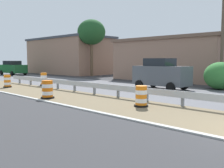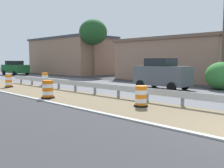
{
  "view_description": "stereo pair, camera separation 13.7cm",
  "coord_description": "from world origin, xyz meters",
  "px_view_note": "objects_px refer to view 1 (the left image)",
  "views": [
    {
      "loc": [
        -8.12,
        -1.64,
        2.13
      ],
      "look_at": [
        1.0,
        7.19,
        0.92
      ],
      "focal_mm": 40.58,
      "sensor_mm": 36.0,
      "label": 1
    },
    {
      "loc": [
        -8.02,
        -1.74,
        2.13
      ],
      "look_at": [
        1.0,
        7.19,
        0.92
      ],
      "focal_mm": 40.58,
      "sensor_mm": 36.0,
      "label": 2
    }
  ],
  "objects_px": {
    "utility_pole_near": "(223,29)",
    "traffic_barrel_far": "(7,82)",
    "traffic_barrel_nearest": "(141,97)",
    "traffic_barrel_close": "(47,90)",
    "car_mid_far_lane": "(161,74)",
    "traffic_barrel_mid": "(44,80)",
    "car_trailing_near_lane": "(13,68)"
  },
  "relations": [
    {
      "from": "car_mid_far_lane",
      "to": "utility_pole_near",
      "type": "xyz_separation_m",
      "value": [
        4.82,
        -2.45,
        3.46
      ]
    },
    {
      "from": "traffic_barrel_mid",
      "to": "car_trailing_near_lane",
      "type": "distance_m",
      "value": 17.0
    },
    {
      "from": "traffic_barrel_nearest",
      "to": "car_mid_far_lane",
      "type": "bearing_deg",
      "value": 26.16
    },
    {
      "from": "traffic_barrel_nearest",
      "to": "traffic_barrel_far",
      "type": "height_order",
      "value": "traffic_barrel_far"
    },
    {
      "from": "traffic_barrel_close",
      "to": "utility_pole_near",
      "type": "xyz_separation_m",
      "value": [
        13.0,
        -4.52,
        4.13
      ]
    },
    {
      "from": "traffic_barrel_close",
      "to": "traffic_barrel_far",
      "type": "height_order",
      "value": "traffic_barrel_close"
    },
    {
      "from": "utility_pole_near",
      "to": "traffic_barrel_far",
      "type": "bearing_deg",
      "value": 135.92
    },
    {
      "from": "traffic_barrel_close",
      "to": "utility_pole_near",
      "type": "relative_size",
      "value": 0.11
    },
    {
      "from": "traffic_barrel_close",
      "to": "car_mid_far_lane",
      "type": "xyz_separation_m",
      "value": [
        8.18,
        -2.07,
        0.67
      ]
    },
    {
      "from": "traffic_barrel_mid",
      "to": "car_mid_far_lane",
      "type": "distance_m",
      "value": 9.73
    },
    {
      "from": "traffic_barrel_mid",
      "to": "traffic_barrel_far",
      "type": "height_order",
      "value": "traffic_barrel_mid"
    },
    {
      "from": "traffic_barrel_mid",
      "to": "car_mid_far_lane",
      "type": "bearing_deg",
      "value": -62.35
    },
    {
      "from": "traffic_barrel_mid",
      "to": "traffic_barrel_far",
      "type": "bearing_deg",
      "value": 166.35
    },
    {
      "from": "car_trailing_near_lane",
      "to": "traffic_barrel_nearest",
      "type": "bearing_deg",
      "value": -15.87
    },
    {
      "from": "car_mid_far_lane",
      "to": "traffic_barrel_far",
      "type": "bearing_deg",
      "value": -141.38
    },
    {
      "from": "traffic_barrel_far",
      "to": "car_mid_far_lane",
      "type": "xyz_separation_m",
      "value": [
        7.3,
        -9.28,
        0.68
      ]
    },
    {
      "from": "traffic_barrel_nearest",
      "to": "utility_pole_near",
      "type": "bearing_deg",
      "value": 3.86
    },
    {
      "from": "car_trailing_near_lane",
      "to": "utility_pole_near",
      "type": "height_order",
      "value": "utility_pole_near"
    },
    {
      "from": "traffic_barrel_nearest",
      "to": "car_trailing_near_lane",
      "type": "distance_m",
      "value": 28.95
    },
    {
      "from": "traffic_barrel_far",
      "to": "car_trailing_near_lane",
      "type": "relative_size",
      "value": 0.2
    },
    {
      "from": "traffic_barrel_nearest",
      "to": "traffic_barrel_mid",
      "type": "distance_m",
      "value": 12.0
    },
    {
      "from": "traffic_barrel_far",
      "to": "car_trailing_near_lane",
      "type": "distance_m",
      "value": 17.38
    },
    {
      "from": "traffic_barrel_nearest",
      "to": "car_mid_far_lane",
      "type": "relative_size",
      "value": 0.24
    },
    {
      "from": "traffic_barrel_close",
      "to": "car_mid_far_lane",
      "type": "distance_m",
      "value": 8.47
    },
    {
      "from": "car_trailing_near_lane",
      "to": "utility_pole_near",
      "type": "relative_size",
      "value": 0.55
    },
    {
      "from": "traffic_barrel_nearest",
      "to": "utility_pole_near",
      "type": "height_order",
      "value": "utility_pole_near"
    },
    {
      "from": "utility_pole_near",
      "to": "car_trailing_near_lane",
      "type": "bearing_deg",
      "value": 99.39
    },
    {
      "from": "traffic_barrel_far",
      "to": "traffic_barrel_mid",
      "type": "bearing_deg",
      "value": -13.65
    },
    {
      "from": "traffic_barrel_far",
      "to": "utility_pole_near",
      "type": "bearing_deg",
      "value": -44.08
    },
    {
      "from": "traffic_barrel_nearest",
      "to": "traffic_barrel_close",
      "type": "relative_size",
      "value": 0.96
    },
    {
      "from": "traffic_barrel_nearest",
      "to": "car_mid_far_lane",
      "type": "distance_m",
      "value": 7.34
    },
    {
      "from": "traffic_barrel_close",
      "to": "car_trailing_near_lane",
      "type": "distance_m",
      "value": 24.36
    }
  ]
}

